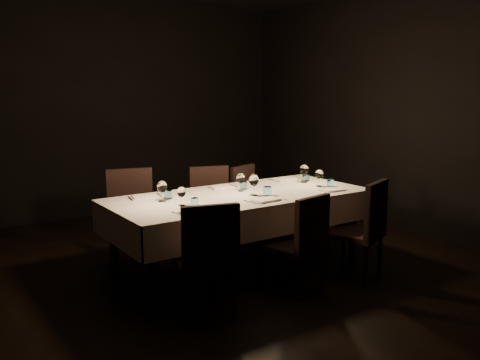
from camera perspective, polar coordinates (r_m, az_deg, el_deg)
room at (r=4.77m, az=0.00°, el=7.11°), size 5.01×6.01×3.01m
dining_table at (r=4.88m, az=0.00°, el=-2.47°), size 2.52×1.12×0.76m
chair_near_left at (r=3.92m, az=-3.67°, el=-8.34°), size 0.54×0.54×0.92m
place_setting_near_left at (r=4.31m, az=-5.91°, el=-2.27°), size 0.31×0.39×0.17m
chair_near_center at (r=4.40m, az=7.06°, el=-6.61°), size 0.49×0.49×0.87m
place_setting_near_center at (r=4.72m, az=2.32°, el=-1.00°), size 0.37×0.42×0.20m
chair_near_right at (r=4.83m, az=13.73°, el=-4.96°), size 0.58×0.58×0.93m
place_setting_near_right at (r=5.25m, az=9.63°, el=-0.11°), size 0.32×0.40×0.18m
chair_far_left at (r=5.24m, az=-12.05°, el=-3.59°), size 0.56×0.56×0.96m
place_setting_far_left at (r=4.66m, az=-9.18°, el=-1.31°), size 0.35×0.41×0.19m
chair_far_center at (r=5.60m, az=-3.20°, el=-2.73°), size 0.55×0.55×0.92m
place_setting_far_center at (r=5.08m, az=-0.49°, el=-0.31°), size 0.33×0.40×0.18m
chair_far_right at (r=5.94m, az=1.09°, el=-2.16°), size 0.54×0.54×0.88m
place_setting_far_right at (r=5.57m, az=6.59°, el=0.63°), size 0.35×0.42×0.20m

